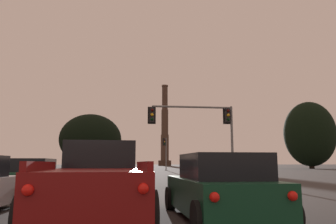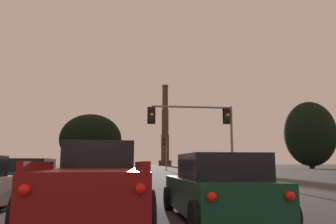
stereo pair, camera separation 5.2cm
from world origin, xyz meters
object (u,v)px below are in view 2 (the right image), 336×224
at_px(sedan_left_lane_front, 29,177).
at_px(traffic_light_far_right, 165,149).
at_px(traffic_light_overhead_right, 203,123).
at_px(pickup_truck_center_lane_second, 96,181).
at_px(smokestack, 165,133).
at_px(sedan_center_lane_front, 112,175).
at_px(hatchback_right_lane_second, 217,189).

height_order(sedan_left_lane_front, traffic_light_far_right, traffic_light_far_right).
bearing_deg(traffic_light_overhead_right, pickup_truck_center_lane_second, -112.16).
relative_size(pickup_truck_center_lane_second, traffic_light_overhead_right, 0.88).
xyz_separation_m(traffic_light_far_right, smokestack, (11.42, 100.04, 11.74)).
distance_m(sedan_left_lane_front, sedan_center_lane_front, 3.64).
distance_m(traffic_light_overhead_right, traffic_light_far_right, 33.51).
height_order(sedan_left_lane_front, pickup_truck_center_lane_second, pickup_truck_center_lane_second).
bearing_deg(sedan_center_lane_front, smokestack, 84.22).
bearing_deg(sedan_left_lane_front, traffic_light_far_right, 75.46).
relative_size(sedan_center_lane_front, traffic_light_overhead_right, 0.75).
distance_m(pickup_truck_center_lane_second, smokestack, 150.46).
distance_m(hatchback_right_lane_second, traffic_light_overhead_right, 16.55).
height_order(traffic_light_far_right, smokestack, smokestack).
relative_size(sedan_center_lane_front, hatchback_right_lane_second, 1.15).
bearing_deg(traffic_light_far_right, sedan_left_lane_front, -104.36).
relative_size(hatchback_right_lane_second, traffic_light_overhead_right, 0.65).
bearing_deg(hatchback_right_lane_second, smokestack, 82.59).
relative_size(sedan_left_lane_front, pickup_truck_center_lane_second, 0.85).
relative_size(sedan_left_lane_front, smokestack, 0.12).
bearing_deg(traffic_light_overhead_right, traffic_light_far_right, 88.03).
height_order(sedan_center_lane_front, traffic_light_overhead_right, traffic_light_overhead_right).
height_order(pickup_truck_center_lane_second, hatchback_right_lane_second, pickup_truck_center_lane_second).
xyz_separation_m(sedan_left_lane_front, hatchback_right_lane_second, (6.15, -7.53, -0.00)).
height_order(sedan_left_lane_front, traffic_light_overhead_right, traffic_light_overhead_right).
bearing_deg(sedan_left_lane_front, pickup_truck_center_lane_second, -63.45).
xyz_separation_m(sedan_left_lane_front, pickup_truck_center_lane_second, (3.41, -6.77, 0.14)).
height_order(traffic_light_overhead_right, traffic_light_far_right, traffic_light_far_right).
bearing_deg(traffic_light_far_right, traffic_light_overhead_right, -91.97).
relative_size(pickup_truck_center_lane_second, traffic_light_far_right, 1.00).
relative_size(hatchback_right_lane_second, smokestack, 0.11).
xyz_separation_m(traffic_light_overhead_right, traffic_light_far_right, (1.15, 33.49, -0.49)).
xyz_separation_m(traffic_light_overhead_right, smokestack, (12.57, 133.53, 11.25)).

